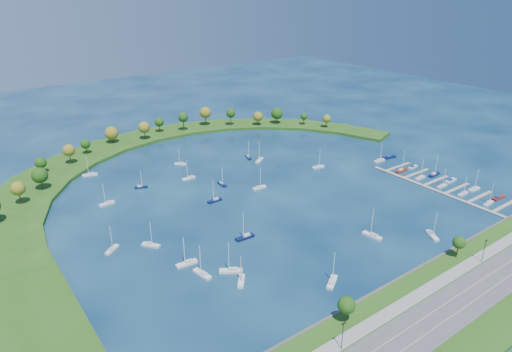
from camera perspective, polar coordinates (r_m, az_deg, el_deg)
ground at (r=252.06m, az=-0.25°, el=-1.46°), size 700.00×700.00×0.00m
south_shoreline at (r=181.03m, az=23.97°, el=-14.29°), size 420.00×43.10×11.60m
breakwater at (r=271.18m, az=-14.35°, el=-0.16°), size 286.74×247.64×2.00m
breakwater_trees at (r=311.19m, az=-12.39°, el=4.92°), size 239.29×91.39×14.77m
harbor_tower at (r=343.63m, az=-14.02°, el=5.41°), size 2.60×2.60×4.25m
dock_system at (r=273.20m, az=22.33°, el=-1.21°), size 24.28×82.00×1.60m
moored_boat_0 at (r=181.41m, az=-6.79°, el=-12.07°), size 3.95×9.24×13.15m
moored_boat_1 at (r=281.23m, az=7.84°, el=1.21°), size 8.25×3.45×11.76m
moored_boat_2 at (r=210.99m, az=14.43°, el=-7.22°), size 3.89×9.53×13.60m
moored_boat_3 at (r=178.31m, az=9.56°, el=-12.96°), size 8.83×6.87×13.06m
moored_boat_4 at (r=245.14m, az=-18.27°, el=-3.24°), size 8.21×3.05×11.80m
moored_boat_5 at (r=294.08m, az=-0.98°, el=2.43°), size 4.86×8.29×11.78m
moored_boat_6 at (r=236.87m, az=-5.21°, el=-3.02°), size 8.14×2.64×11.81m
moored_boat_7 at (r=265.38m, az=-8.47°, el=-0.21°), size 7.95×2.33×11.64m
moored_boat_8 at (r=219.58m, az=21.30°, el=-6.90°), size 6.41×8.90×12.94m
moored_boat_9 at (r=284.62m, az=-20.17°, el=0.22°), size 8.83×4.50×12.51m
moored_boat_10 at (r=204.30m, az=-17.69°, el=-8.74°), size 7.53×6.49×11.48m
moored_boat_11 at (r=250.41m, az=0.41°, el=-1.41°), size 8.28×2.48×12.10m
moored_boat_12 at (r=203.09m, az=-13.13°, el=-8.38°), size 6.86×7.92×12.10m
moored_boat_13 at (r=203.44m, az=-1.39°, el=-7.63°), size 9.12×2.97×13.24m
moored_boat_14 at (r=188.22m, az=-8.70°, el=-10.75°), size 9.03×3.22×13.01m
moored_boat_15 at (r=259.26m, az=-14.29°, el=-1.29°), size 7.42×4.84×10.63m
moored_boat_16 at (r=289.19m, az=0.46°, el=2.07°), size 8.75×7.11×13.10m
moored_boat_17 at (r=182.20m, az=-3.15°, el=-11.74°), size 9.01×7.32×13.48m
moored_boat_18 at (r=287.33m, az=-9.49°, el=1.59°), size 6.54×6.79×10.83m
moored_boat_19 at (r=176.84m, az=-1.87°, el=-12.96°), size 6.82×7.64×11.80m
moored_boat_20 at (r=255.40m, az=-4.32°, el=-0.97°), size 2.37×7.44×10.81m
docked_boat_0 at (r=261.97m, az=27.25°, el=-3.01°), size 8.19×3.13×11.74m
docked_boat_1 at (r=271.02m, az=28.21°, el=-2.42°), size 8.95×2.97×1.80m
docked_boat_2 at (r=267.62m, az=24.62°, el=-1.98°), size 7.56×2.35×11.02m
docked_boat_3 at (r=276.19m, az=25.77°, el=-1.43°), size 8.36×2.79×12.12m
docked_boat_4 at (r=273.16m, az=22.38°, el=-1.10°), size 7.38×2.15×10.81m
docked_boat_5 at (r=282.28m, az=23.30°, el=-0.53°), size 9.03×3.04×1.81m
docked_boat_6 at (r=279.92m, az=19.97°, el=-0.14°), size 8.02×2.63×11.63m
docked_boat_7 at (r=287.18m, az=21.52°, el=0.22°), size 9.18×3.26×13.24m
docked_boat_8 at (r=286.71m, az=17.83°, el=0.71°), size 9.00×2.84×13.09m
docked_boat_9 at (r=294.61m, az=19.15°, el=1.07°), size 8.02×3.10×1.59m
docked_boat_10 at (r=298.92m, az=15.27°, el=1.94°), size 8.48×2.57×12.38m
docked_boat_11 at (r=306.50m, az=16.43°, el=2.29°), size 9.89×3.78×1.97m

